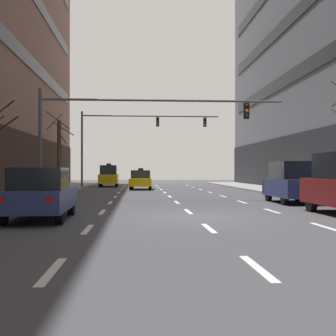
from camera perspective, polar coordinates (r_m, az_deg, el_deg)
The scene contains 34 objects.
ground_plane at distance 15.37m, azimuth 3.45°, elevation -6.26°, with size 120.00×120.00×0.00m, color #424247.
lane_stripe_l1_s2 at distance 7.46m, azimuth -14.61°, elevation -12.60°, with size 0.16×2.00×0.01m, color silver.
lane_stripe_l1_s3 at distance 12.34m, azimuth -10.25°, elevation -7.71°, with size 0.16×2.00×0.01m, color silver.
lane_stripe_l1_s4 at distance 17.29m, azimuth -8.41°, elevation -5.59°, with size 0.16×2.00×0.01m, color silver.
lane_stripe_l1_s5 at distance 22.26m, azimuth -7.40°, elevation -4.41°, with size 0.16×2.00×0.01m, color silver.
lane_stripe_l1_s6 at distance 27.24m, azimuth -6.76°, elevation -3.66°, with size 0.16×2.00×0.01m, color silver.
lane_stripe_l1_s7 at distance 32.23m, azimuth -6.31°, elevation -3.14°, with size 0.16×2.00×0.01m, color silver.
lane_stripe_l1_s8 at distance 37.22m, azimuth -5.99°, elevation -2.76°, with size 0.16×2.00×0.01m, color silver.
lane_stripe_l1_s9 at distance 42.21m, azimuth -5.74°, elevation -2.47°, with size 0.16×2.00×0.01m, color silver.
lane_stripe_l1_s10 at distance 47.21m, azimuth -5.55°, elevation -2.25°, with size 0.16×2.00×0.01m, color silver.
lane_stripe_l2_s2 at distance 7.59m, azimuth 11.38°, elevation -12.38°, with size 0.16×2.00×0.01m, color silver.
lane_stripe_l2_s3 at distance 12.42m, azimuth 5.24°, elevation -7.66°, with size 0.16×2.00×0.01m, color silver.
lane_stripe_l2_s4 at distance 17.35m, azimuth 2.60°, elevation -5.57°, with size 0.16×2.00×0.01m, color silver.
lane_stripe_l2_s5 at distance 22.31m, azimuth 1.14°, elevation -4.40°, with size 0.16×2.00×0.01m, color silver.
lane_stripe_l2_s6 at distance 27.28m, azimuth 0.21°, elevation -3.66°, with size 0.16×2.00×0.01m, color silver.
lane_stripe_l2_s7 at distance 32.26m, azimuth -0.43°, elevation -3.14°, with size 0.16×2.00×0.01m, color silver.
lane_stripe_l2_s8 at distance 37.25m, azimuth -0.89°, elevation -2.76°, with size 0.16×2.00×0.01m, color silver.
lane_stripe_l2_s9 at distance 42.24m, azimuth -1.25°, elevation -2.47°, with size 0.16×2.00×0.01m, color silver.
lane_stripe_l2_s10 at distance 47.23m, azimuth -1.53°, elevation -2.25°, with size 0.16×2.00×0.01m, color silver.
lane_stripe_l3_s3 at distance 13.35m, azimuth 19.51°, elevation -7.13°, with size 0.16×2.00×0.01m, color silver.
lane_stripe_l3_s4 at distance 18.02m, azimuth 13.15°, elevation -5.37°, with size 0.16×2.00×0.01m, color silver.
lane_stripe_l3_s5 at distance 22.83m, azimuth 9.46°, elevation -4.30°, with size 0.16×2.00×0.01m, color silver.
lane_stripe_l3_s6 at distance 27.71m, azimuth 7.06°, elevation -3.60°, with size 0.16×2.00×0.01m, color silver.
lane_stripe_l3_s7 at distance 32.63m, azimuth 5.39°, elevation -3.11°, with size 0.16×2.00×0.01m, color silver.
lane_stripe_l3_s8 at distance 37.57m, azimuth 4.16°, elevation -2.74°, with size 0.16×2.00×0.01m, color silver.
lane_stripe_l3_s9 at distance 42.52m, azimuth 3.21°, elevation -2.46°, with size 0.16×2.00×0.01m, color silver.
lane_stripe_l3_s10 at distance 47.48m, azimuth 2.46°, elevation -2.24°, with size 0.16×2.00×0.01m, color silver.
taxi_driving_0 at distance 37.27m, azimuth -3.49°, elevation -1.55°, with size 1.96×4.36×1.78m.
car_driving_1 at distance 14.97m, azimuth -16.06°, elevation -3.23°, with size 2.00×4.53×1.68m.
taxi_driving_2 at distance 44.51m, azimuth -7.59°, elevation -1.01°, with size 1.88×4.38×2.29m.
car_parked_2 at distance 22.64m, azimuth 15.50°, elevation -1.78°, with size 1.79×4.21×2.03m.
traffic_signal_0 at distance 23.66m, azimuth -5.42°, elevation 6.13°, with size 12.89×0.35×5.71m.
traffic_signal_1 at distance 41.05m, azimuth -4.75°, elevation 4.75°, with size 12.62×0.35×6.84m.
street_tree_2 at distance 35.74m, azimuth -13.76°, elevation 1.87°, with size 2.20×2.20×5.99m.
Camera 1 is at (-1.96, -15.16, 1.59)m, focal length 47.63 mm.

